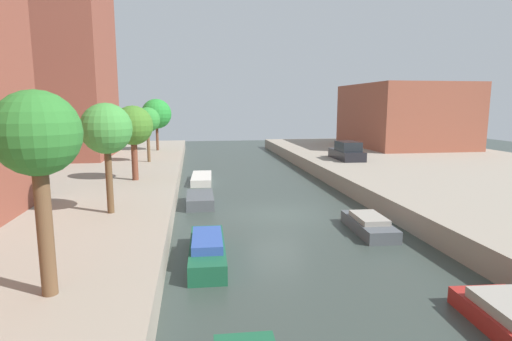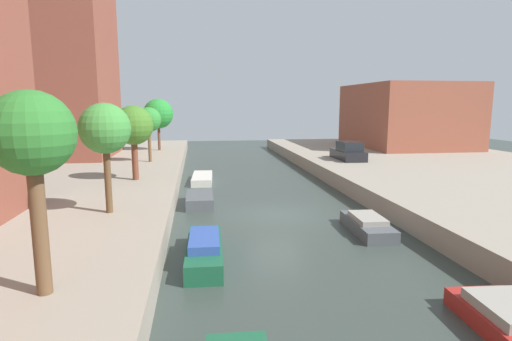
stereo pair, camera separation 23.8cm
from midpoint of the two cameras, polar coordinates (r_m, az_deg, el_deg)
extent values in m
plane|color=#333D38|center=(20.59, 3.10, -6.11)|extent=(84.00, 84.00, 0.00)
cube|color=brown|center=(39.52, -27.19, 17.52)|extent=(10.00, 9.37, 21.64)
cube|color=brown|center=(46.54, 20.11, 7.16)|extent=(10.00, 12.83, 6.46)
cylinder|color=brown|center=(10.77, -27.16, -7.29)|extent=(0.36, 0.36, 3.12)
sphere|color=#2C722B|center=(10.40, -28.05, 4.60)|extent=(1.91, 1.91, 1.91)
cylinder|color=brown|center=(17.82, -19.43, -1.21)|extent=(0.27, 0.27, 2.75)
sphere|color=#3C8B3A|center=(17.59, -19.79, 5.50)|extent=(2.04, 2.04, 2.04)
cylinder|color=brown|center=(25.18, -16.13, 1.47)|extent=(0.36, 0.36, 2.41)
sphere|color=#3F7425|center=(25.00, -16.33, 6.02)|extent=(2.28, 2.28, 2.28)
cylinder|color=brown|center=(32.86, -14.28, 3.42)|extent=(0.24, 0.24, 2.58)
sphere|color=#2F8733|center=(32.74, -14.42, 6.82)|extent=(1.90, 1.90, 1.90)
cylinder|color=brown|center=(40.98, -13.09, 4.51)|extent=(0.26, 0.26, 2.51)
sphere|color=#258A31|center=(40.87, -13.20, 7.64)|extent=(2.83, 2.83, 2.83)
cube|color=black|center=(34.13, 12.76, 2.12)|extent=(1.80, 4.12, 0.73)
cube|color=#1E2328|center=(33.77, 12.99, 3.30)|extent=(1.57, 2.27, 0.74)
cube|color=#195638|center=(14.78, -6.67, -11.11)|extent=(1.34, 4.33, 0.63)
cube|color=#2D4C9E|center=(14.55, -6.70, -9.50)|extent=(1.09, 2.39, 0.29)
cube|color=#4C5156|center=(22.58, -7.49, -4.03)|extent=(1.44, 3.07, 0.59)
cube|color=beige|center=(29.22, -7.20, -1.10)|extent=(1.55, 4.21, 0.49)
cube|color=gray|center=(12.12, 32.28, -15.80)|extent=(1.53, 1.95, 0.27)
cube|color=#4C5156|center=(18.44, 15.51, -7.45)|extent=(1.48, 3.62, 0.51)
cube|color=gray|center=(18.34, 15.55, -6.35)|extent=(1.21, 2.01, 0.22)
camera|label=1|loc=(0.12, -89.72, 0.04)|focal=28.94mm
camera|label=2|loc=(0.12, 90.28, -0.04)|focal=28.94mm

